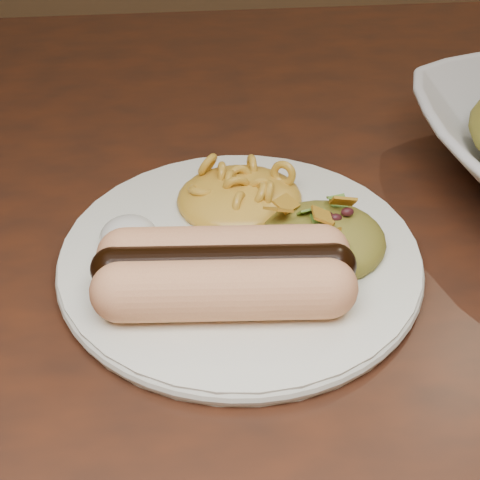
{
  "coord_description": "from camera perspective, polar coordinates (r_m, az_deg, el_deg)",
  "views": [
    {
      "loc": [
        0.01,
        -0.41,
        1.09
      ],
      "look_at": [
        0.05,
        -0.02,
        0.77
      ],
      "focal_mm": 55.0,
      "sensor_mm": 36.0,
      "label": 1
    }
  ],
  "objects": [
    {
      "name": "table",
      "position": [
        0.59,
        -5.0,
        -7.77
      ],
      "size": [
        1.6,
        0.9,
        0.75
      ],
      "color": "#431D0E",
      "rests_on": "floor"
    },
    {
      "name": "sour_cream",
      "position": [
        0.51,
        -8.67,
        0.66
      ],
      "size": [
        0.05,
        0.05,
        0.02
      ],
      "primitive_type": "ellipsoid",
      "rotation": [
        0.0,
        0.0,
        -0.31
      ],
      "color": "silver",
      "rests_on": "plate"
    },
    {
      "name": "mac_and_cheese",
      "position": [
        0.54,
        -0.03,
        4.38
      ],
      "size": [
        0.1,
        0.09,
        0.04
      ],
      "primitive_type": "ellipsoid",
      "rotation": [
        0.0,
        0.0,
        -0.08
      ],
      "color": "gold",
      "rests_on": "plate"
    },
    {
      "name": "plate",
      "position": [
        0.51,
        0.0,
        -1.44
      ],
      "size": [
        0.3,
        0.3,
        0.01
      ],
      "primitive_type": "cylinder",
      "rotation": [
        0.0,
        0.0,
        0.24
      ],
      "color": "white",
      "rests_on": "table"
    },
    {
      "name": "hotdog",
      "position": [
        0.46,
        -1.25,
        -2.41
      ],
      "size": [
        0.14,
        0.08,
        0.04
      ],
      "rotation": [
        0.0,
        0.0,
        -0.06
      ],
      "color": "#FDBC79",
      "rests_on": "plate"
    },
    {
      "name": "taco_salad",
      "position": [
        0.5,
        6.5,
        0.74
      ],
      "size": [
        0.09,
        0.08,
        0.04
      ],
      "rotation": [
        0.0,
        0.0,
        -0.4
      ],
      "color": "#B97B2A",
      "rests_on": "plate"
    }
  ]
}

